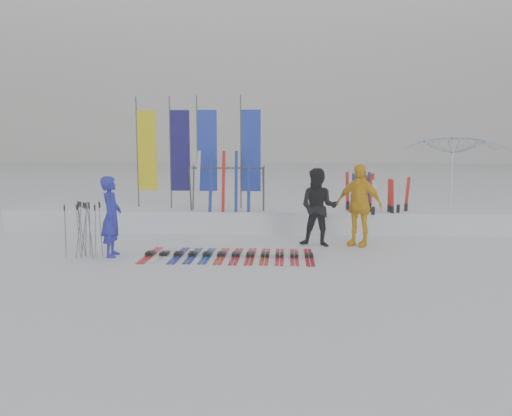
# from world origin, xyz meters

# --- Properties ---
(ground) EXTENTS (120.00, 120.00, 0.00)m
(ground) POSITION_xyz_m (0.00, 0.00, 0.00)
(ground) COLOR white
(ground) RESTS_ON ground
(snow_bank) EXTENTS (14.00, 1.60, 0.60)m
(snow_bank) POSITION_xyz_m (0.00, 4.60, 0.30)
(snow_bank) COLOR white
(snow_bank) RESTS_ON ground
(person_blue) EXTENTS (0.49, 0.68, 1.74)m
(person_blue) POSITION_xyz_m (-2.90, 0.96, 0.87)
(person_blue) COLOR #1D25AC
(person_blue) RESTS_ON ground
(person_black) EXTENTS (1.05, 0.91, 1.86)m
(person_black) POSITION_xyz_m (1.65, 2.33, 0.93)
(person_black) COLOR black
(person_black) RESTS_ON ground
(person_yellow) EXTENTS (1.24, 1.00, 1.97)m
(person_yellow) POSITION_xyz_m (2.61, 2.44, 0.98)
(person_yellow) COLOR yellow
(person_yellow) RESTS_ON ground
(tent_canopy) EXTENTS (3.24, 3.30, 2.81)m
(tent_canopy) POSITION_xyz_m (5.97, 6.07, 1.40)
(tent_canopy) COLOR white
(tent_canopy) RESTS_ON ground
(ski_row) EXTENTS (3.64, 1.69, 0.07)m
(ski_row) POSITION_xyz_m (-0.35, 1.07, 0.03)
(ski_row) COLOR red
(ski_row) RESTS_ON ground
(pole_cluster) EXTENTS (0.76, 0.57, 1.23)m
(pole_cluster) POSITION_xyz_m (-3.46, 0.85, 0.60)
(pole_cluster) COLOR #595B60
(pole_cluster) RESTS_ON ground
(feather_flags) EXTENTS (3.63, 0.22, 3.20)m
(feather_flags) POSITION_xyz_m (-1.73, 4.75, 2.24)
(feather_flags) COLOR #383A3F
(feather_flags) RESTS_ON ground
(ski_rack) EXTENTS (2.04, 0.80, 1.23)m
(ski_rack) POSITION_xyz_m (-0.74, 4.20, 1.38)
(ski_rack) COLOR #383A3F
(ski_rack) RESTS_ON ground
(upright_skis) EXTENTS (1.69, 0.90, 1.69)m
(upright_skis) POSITION_xyz_m (3.24, 4.26, 0.79)
(upright_skis) COLOR red
(upright_skis) RESTS_ON ground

